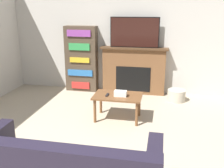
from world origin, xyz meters
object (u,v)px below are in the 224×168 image
(storage_basket, at_px, (176,95))
(tv, at_px, (135,32))
(coffee_table, at_px, (118,99))
(fireplace, at_px, (134,70))
(bookshelf, at_px, (81,59))

(storage_basket, bearing_deg, tv, 160.79)
(coffee_table, bearing_deg, fireplace, 86.34)
(fireplace, xyz_separation_m, tv, (0.00, -0.02, 0.89))
(tv, height_order, bookshelf, tv)
(fireplace, distance_m, coffee_table, 1.58)
(coffee_table, distance_m, storage_basket, 1.65)
(tv, distance_m, bookshelf, 1.43)
(fireplace, bearing_deg, coffee_table, -93.66)
(tv, relative_size, storage_basket, 2.85)
(coffee_table, bearing_deg, storage_basket, 47.47)
(fireplace, bearing_deg, tv, -90.00)
(bookshelf, bearing_deg, fireplace, 1.01)
(fireplace, height_order, coffee_table, fireplace)
(bookshelf, bearing_deg, coffee_table, -52.82)
(coffee_table, bearing_deg, bookshelf, 127.18)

